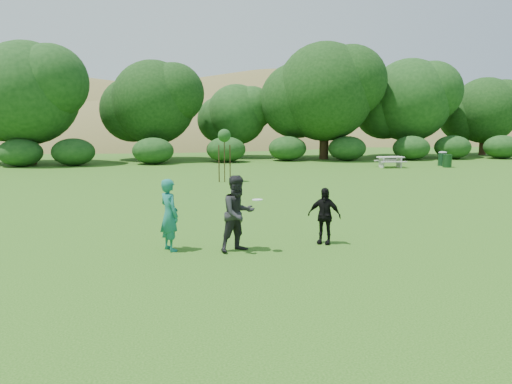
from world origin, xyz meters
The scene contains 11 objects.
ground centered at (0.00, 0.00, 0.00)m, with size 120.00×120.00×0.00m, color #19470C.
player_teal centered at (-2.71, 0.43, 0.94)m, with size 0.69×0.45×1.89m, color #186D60.
player_grey centered at (-0.96, 0.07, 0.99)m, with size 0.96×0.75×1.98m, color black.
player_black centered at (1.47, 0.45, 0.78)m, with size 0.91×0.38×1.56m, color black.
trash_can_near centered at (16.40, 19.67, 0.45)m, with size 0.60×0.60×0.90m, color #143718.
frisbee centered at (-0.49, -0.12, 1.37)m, with size 0.27×0.27×0.03m.
sapling centered at (0.17, 14.24, 2.42)m, with size 0.70×0.70×2.85m.
picnic_table centered at (12.42, 20.22, 0.52)m, with size 1.80×1.48×0.76m.
trash_can_lidded centered at (16.71, 20.85, 0.54)m, with size 0.60×0.60×1.05m.
hillside centered at (-0.56, 68.45, -11.97)m, with size 150.00×72.00×52.00m.
tree_row centered at (3.23, 28.68, 4.87)m, with size 53.92×10.38×9.62m.
Camera 1 is at (-2.60, -12.45, 3.44)m, focal length 35.00 mm.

